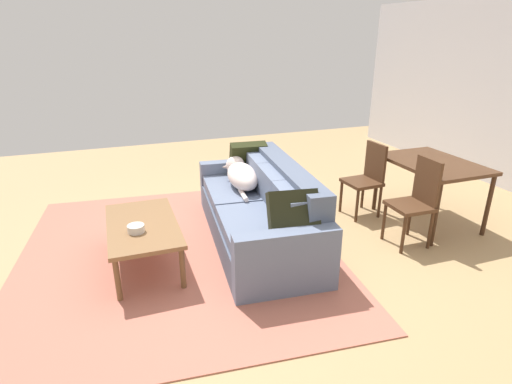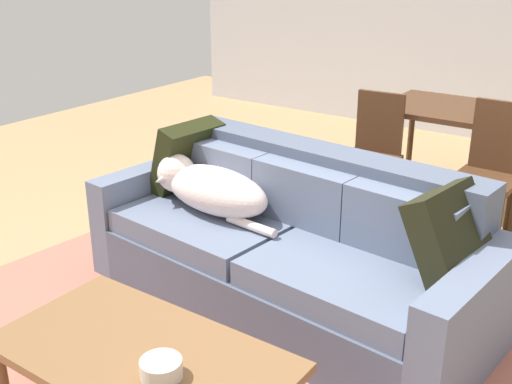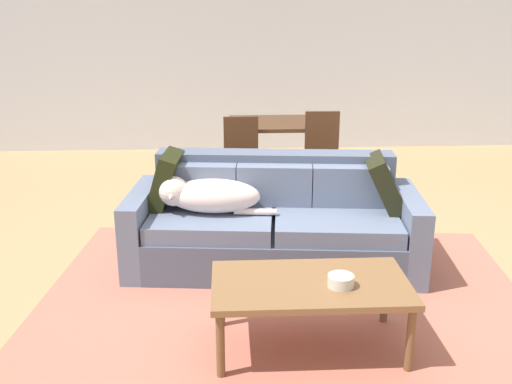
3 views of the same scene
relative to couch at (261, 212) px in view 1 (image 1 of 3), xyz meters
name	(u,v)px [view 1 (image 1 of 3)]	position (x,y,z in m)	size (l,w,h in m)	color
ground_plane	(270,249)	(0.25, 0.01, -0.33)	(10.00, 10.00, 0.00)	tan
area_rug	(178,252)	(-0.01, -0.93, -0.33)	(3.47, 3.20, 0.01)	#B96956
couch	(261,212)	(0.00, 0.00, 0.00)	(2.36, 1.15, 0.86)	#4F5A6F
dog_on_left_cushion	(241,174)	(-0.53, -0.06, 0.28)	(0.91, 0.40, 0.29)	silver
throw_pillow_by_left_arm	(248,160)	(-0.87, 0.14, 0.34)	(0.13, 0.45, 0.45)	black
throw_pillow_by_right_arm	(294,216)	(0.88, -0.03, 0.34)	(0.14, 0.44, 0.44)	black
coffee_table	(143,228)	(0.12, -1.27, 0.07)	(1.18, 0.65, 0.45)	brown
bowl_on_coffee_table	(136,229)	(0.28, -1.34, 0.15)	(0.16, 0.16, 0.07)	silver
dining_table	(433,168)	(0.24, 2.06, 0.35)	(1.15, 0.83, 0.76)	#4C2E1B
dining_chair_near_left	(367,176)	(-0.21, 1.49, 0.17)	(0.42, 0.42, 0.91)	#4C2E1B
dining_chair_near_right	(417,198)	(0.64, 1.52, 0.19)	(0.41, 0.41, 0.95)	#4C2E1B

